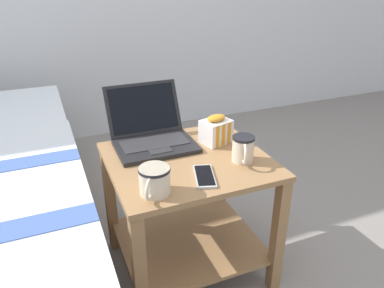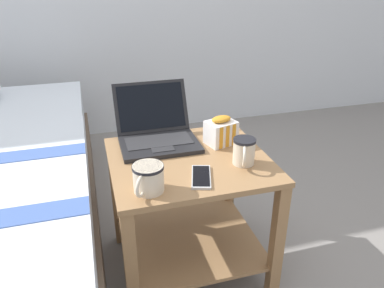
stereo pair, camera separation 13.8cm
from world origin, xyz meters
name	(u,v)px [view 1 (the left image)]	position (x,y,z in m)	size (l,w,h in m)	color
ground_plane	(188,264)	(0.00, 0.00, 0.00)	(8.00, 8.00, 0.00)	gray
bedside_table	(188,200)	(0.00, 0.00, 0.35)	(0.61, 0.56, 0.54)	#997047
laptop	(152,133)	(-0.09, 0.19, 0.58)	(0.32, 0.33, 0.22)	black
mug_front_left	(154,179)	(-0.19, -0.19, 0.59)	(0.11, 0.13, 0.09)	beige
mug_front_right	(243,148)	(0.18, -0.10, 0.59)	(0.08, 0.12, 0.10)	beige
snack_bag	(216,130)	(0.16, 0.09, 0.59)	(0.14, 0.12, 0.12)	white
cell_phone	(203,176)	(0.00, -0.16, 0.54)	(0.11, 0.17, 0.01)	#B7BABC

